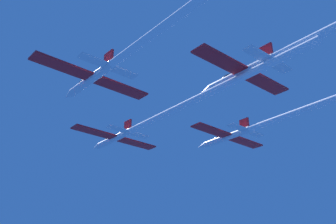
{
  "coord_description": "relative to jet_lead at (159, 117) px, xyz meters",
  "views": [
    {
      "loc": [
        -43.22,
        -67.46,
        -29.9
      ],
      "look_at": [
        -0.19,
        -17.46,
        0.35
      ],
      "focal_mm": 41.2,
      "sensor_mm": 36.0,
      "label": 1
    }
  ],
  "objects": [
    {
      "name": "jet_right_wing",
      "position": [
        18.2,
        -15.78,
        0.1
      ],
      "size": [
        20.36,
        56.19,
        3.37
      ],
      "color": "white"
    },
    {
      "name": "jet_left_wing",
      "position": [
        -16.58,
        -18.57,
        0.93
      ],
      "size": [
        20.36,
        58.5,
        3.37
      ],
      "color": "white"
    },
    {
      "name": "jet_lead",
      "position": [
        0.0,
        0.0,
        0.0
      ],
      "size": [
        20.36,
        57.76,
        3.37
      ],
      "color": "white"
    }
  ]
}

